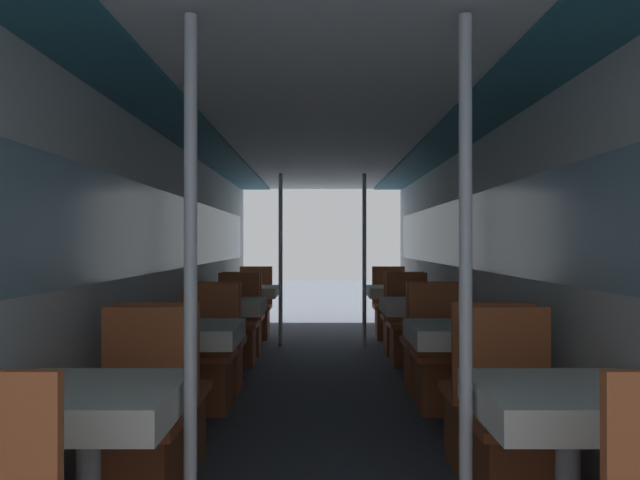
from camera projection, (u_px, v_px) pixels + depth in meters
name	position (u px, v px, depth m)	size (l,w,h in m)	color
wall_left	(167.00, 262.00, 5.28)	(0.05, 10.39, 2.18)	silver
wall_right	(484.00, 263.00, 5.27)	(0.05, 10.39, 2.18)	silver
ceiling_panel	(325.00, 134.00, 5.28)	(2.69, 10.39, 0.07)	silver
dining_table_left_0	(90.00, 412.00, 2.39)	(0.69, 0.69, 0.75)	#4C4C51
chair_left_far_0	(137.00, 451.00, 3.01)	(0.45, 0.45, 0.97)	brown
support_pole_left_0	(192.00, 298.00, 2.39)	(0.05, 0.05, 2.18)	silver
dining_table_left_1	(190.00, 339.00, 4.21)	(0.69, 0.69, 0.75)	#4C4C51
chair_left_near_1	(167.00, 417.00, 3.59)	(0.45, 0.45, 0.97)	brown
chair_left_far_1	(207.00, 373.00, 4.82)	(0.45, 0.45, 0.97)	brown
dining_table_left_2	(230.00, 310.00, 6.03)	(0.69, 0.69, 0.75)	#4C4C51
chair_left_near_2	(219.00, 359.00, 5.41)	(0.45, 0.45, 0.97)	brown
chair_left_far_2	(238.00, 337.00, 6.64)	(0.45, 0.45, 0.97)	brown
dining_table_left_3	(251.00, 294.00, 7.85)	(0.69, 0.69, 0.75)	#4C4C51
chair_left_near_3	(245.00, 329.00, 7.23)	(0.45, 0.45, 0.97)	brown
chair_left_far_3	(256.00, 317.00, 8.46)	(0.45, 0.45, 0.97)	brown
support_pole_left_3	(282.00, 260.00, 7.85)	(0.05, 0.05, 2.18)	silver
dining_table_right_0	(569.00, 412.00, 2.39)	(0.69, 0.69, 0.75)	#4C4C51
chair_right_far_0	(518.00, 451.00, 3.00)	(0.45, 0.45, 0.97)	brown
support_pole_right_0	(467.00, 298.00, 2.39)	(0.05, 0.05, 2.18)	silver
dining_table_right_1	(462.00, 339.00, 4.21)	(0.69, 0.69, 0.75)	#4C4C51
chair_right_near_1	(486.00, 417.00, 3.59)	(0.45, 0.45, 0.97)	brown
chair_right_far_1	(444.00, 373.00, 4.82)	(0.45, 0.45, 0.97)	brown
dining_table_right_2	(420.00, 310.00, 6.02)	(0.69, 0.69, 0.75)	#4C4C51
chair_right_near_2	(431.00, 359.00, 5.41)	(0.45, 0.45, 0.97)	brown
chair_right_far_2	(410.00, 337.00, 6.64)	(0.45, 0.45, 0.97)	brown
dining_table_right_3	(397.00, 294.00, 7.84)	(0.69, 0.69, 0.75)	#4C4C51
chair_right_near_3	(403.00, 330.00, 7.23)	(0.45, 0.45, 0.97)	brown
chair_right_far_3	(391.00, 317.00, 8.46)	(0.45, 0.45, 0.97)	brown
support_pole_right_3	(366.00, 260.00, 7.85)	(0.05, 0.05, 2.18)	silver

